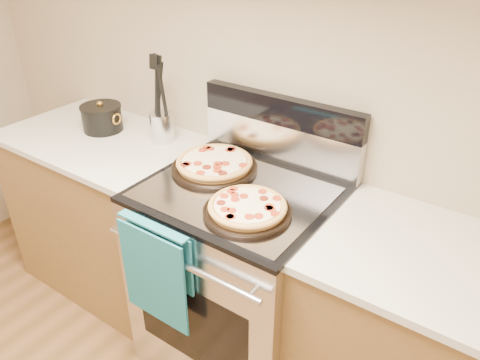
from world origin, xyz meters
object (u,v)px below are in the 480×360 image
Objects in this scene: utensil_crock at (162,127)px; saucepan at (102,119)px; pepperoni_pizza_front at (247,208)px; range_body at (239,278)px; pepperoni_pizza_back at (214,164)px.

utensil_crock reaches higher than saucepan.
saucepan reaches higher than pepperoni_pizza_front.
utensil_crock reaches higher than pepperoni_pizza_front.
saucepan is at bearing 173.74° from range_body.
range_body is 6.23× the size of utensil_crock.
utensil_crock is at bearing 162.77° from range_body.
pepperoni_pizza_front is 2.24× the size of utensil_crock.
range_body is 0.53m from pepperoni_pizza_front.
saucepan is at bearing 177.56° from pepperoni_pizza_back.
pepperoni_pizza_front is 1.62× the size of saucepan.
range_body is 0.54m from pepperoni_pizza_back.
range_body is 1.07m from saucepan.
pepperoni_pizza_front is at bearing -32.99° from pepperoni_pizza_back.
pepperoni_pizza_front is 1.08m from saucepan.
pepperoni_pizza_back is at bearing -15.39° from utensil_crock.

